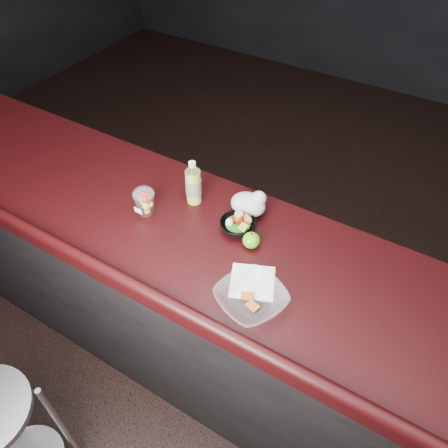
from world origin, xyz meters
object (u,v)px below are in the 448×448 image
Objects in this scene: green_apple at (251,240)px; takeout_bowl at (251,298)px; lemonade_bottle at (193,185)px; fruit_cup at (144,201)px; snack_bowl at (238,225)px.

takeout_bowl is at bearing -61.65° from green_apple.
lemonade_bottle is 0.22m from fruit_cup.
green_apple is at bearing 118.35° from takeout_bowl.
takeout_bowl is at bearing -52.85° from snack_bowl.
snack_bowl reaches higher than takeout_bowl.
fruit_cup reaches higher than green_apple.
fruit_cup is (-0.13, -0.17, -0.02)m from lemonade_bottle.
snack_bowl reaches higher than green_apple.
lemonade_bottle is at bearing 143.54° from takeout_bowl.
snack_bowl is (-0.09, 0.05, -0.00)m from green_apple.
lemonade_bottle is 0.68× the size of takeout_bowl.
lemonade_bottle is at bearing 51.68° from fruit_cup.
green_apple is 0.24× the size of takeout_bowl.
snack_bowl is (0.25, -0.06, -0.06)m from lemonade_bottle.
lemonade_bottle is at bearing 167.07° from snack_bowl.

